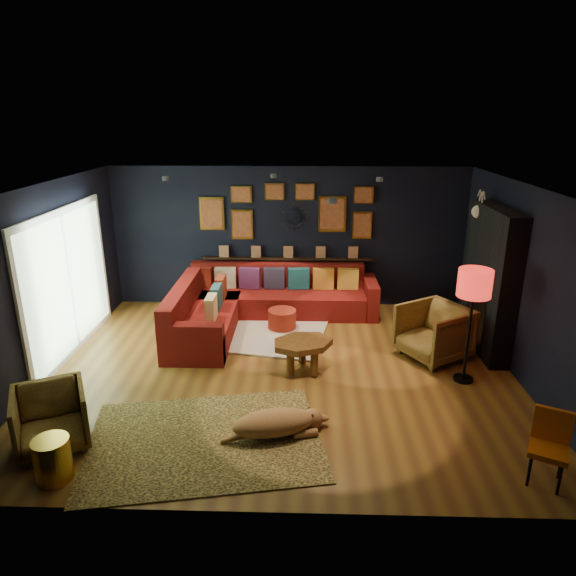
{
  "coord_description": "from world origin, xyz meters",
  "views": [
    {
      "loc": [
        0.28,
        -6.55,
        3.48
      ],
      "look_at": [
        0.07,
        0.3,
        1.15
      ],
      "focal_mm": 32.0,
      "sensor_mm": 36.0,
      "label": 1
    }
  ],
  "objects_px": {
    "armchair_left": "(51,416)",
    "gold_stool": "(53,459)",
    "sectional": "(252,305)",
    "coffee_table": "(302,347)",
    "floor_lamp": "(474,288)",
    "orange_chair": "(550,441)",
    "armchair_right": "(434,330)",
    "pouf": "(282,319)",
    "dog": "(273,419)"
  },
  "relations": [
    {
      "from": "armchair_left",
      "to": "gold_stool",
      "type": "bearing_deg",
      "value": -91.2
    },
    {
      "from": "sectional",
      "to": "coffee_table",
      "type": "height_order",
      "value": "sectional"
    },
    {
      "from": "floor_lamp",
      "to": "sectional",
      "type": "bearing_deg",
      "value": 147.3
    },
    {
      "from": "armchair_left",
      "to": "orange_chair",
      "type": "xyz_separation_m",
      "value": [
        5.16,
        -0.38,
        0.06
      ]
    },
    {
      "from": "armchair_right",
      "to": "gold_stool",
      "type": "relative_size",
      "value": 1.98
    },
    {
      "from": "gold_stool",
      "to": "armchair_right",
      "type": "bearing_deg",
      "value": 32.93
    },
    {
      "from": "sectional",
      "to": "pouf",
      "type": "bearing_deg",
      "value": -29.51
    },
    {
      "from": "sectional",
      "to": "floor_lamp",
      "type": "distance_m",
      "value": 3.84
    },
    {
      "from": "orange_chair",
      "to": "pouf",
      "type": "bearing_deg",
      "value": 153.86
    },
    {
      "from": "pouf",
      "to": "orange_chair",
      "type": "xyz_separation_m",
      "value": [
        2.79,
        -3.7,
        0.25
      ]
    },
    {
      "from": "coffee_table",
      "to": "pouf",
      "type": "relative_size",
      "value": 2.22
    },
    {
      "from": "floor_lamp",
      "to": "armchair_right",
      "type": "bearing_deg",
      "value": 111.04
    },
    {
      "from": "pouf",
      "to": "sectional",
      "type": "bearing_deg",
      "value": 150.49
    },
    {
      "from": "armchair_right",
      "to": "pouf",
      "type": "bearing_deg",
      "value": -145.32
    },
    {
      "from": "dog",
      "to": "armchair_left",
      "type": "bearing_deg",
      "value": 170.98
    },
    {
      "from": "pouf",
      "to": "armchair_left",
      "type": "bearing_deg",
      "value": -125.62
    },
    {
      "from": "sectional",
      "to": "dog",
      "type": "xyz_separation_m",
      "value": [
        0.58,
        -3.36,
        -0.1
      ]
    },
    {
      "from": "armchair_left",
      "to": "sectional",
      "type": "bearing_deg",
      "value": 36.45
    },
    {
      "from": "dog",
      "to": "pouf",
      "type": "bearing_deg",
      "value": 75.28
    },
    {
      "from": "armchair_left",
      "to": "coffee_table",
      "type": "bearing_deg",
      "value": 6.8
    },
    {
      "from": "coffee_table",
      "to": "floor_lamp",
      "type": "relative_size",
      "value": 0.67
    },
    {
      "from": "dog",
      "to": "coffee_table",
      "type": "bearing_deg",
      "value": 62.98
    },
    {
      "from": "gold_stool",
      "to": "sectional",
      "type": "bearing_deg",
      "value": 69.26
    },
    {
      "from": "coffee_table",
      "to": "armchair_left",
      "type": "bearing_deg",
      "value": -146.45
    },
    {
      "from": "gold_stool",
      "to": "pouf",
      "type": "bearing_deg",
      "value": 61.16
    },
    {
      "from": "armchair_left",
      "to": "floor_lamp",
      "type": "bearing_deg",
      "value": -8.57
    },
    {
      "from": "coffee_table",
      "to": "floor_lamp",
      "type": "distance_m",
      "value": 2.42
    },
    {
      "from": "sectional",
      "to": "orange_chair",
      "type": "distance_m",
      "value": 5.21
    },
    {
      "from": "sectional",
      "to": "gold_stool",
      "type": "distance_m",
      "value": 4.45
    },
    {
      "from": "armchair_left",
      "to": "dog",
      "type": "distance_m",
      "value": 2.43
    },
    {
      "from": "sectional",
      "to": "pouf",
      "type": "relative_size",
      "value": 7.13
    },
    {
      "from": "pouf",
      "to": "armchair_right",
      "type": "bearing_deg",
      "value": -23.26
    },
    {
      "from": "orange_chair",
      "to": "dog",
      "type": "distance_m",
      "value": 2.84
    },
    {
      "from": "dog",
      "to": "sectional",
      "type": "bearing_deg",
      "value": 84.44
    },
    {
      "from": "gold_stool",
      "to": "orange_chair",
      "type": "height_order",
      "value": "orange_chair"
    },
    {
      "from": "pouf",
      "to": "coffee_table",
      "type": "bearing_deg",
      "value": -76.9
    },
    {
      "from": "orange_chair",
      "to": "armchair_left",
      "type": "bearing_deg",
      "value": -157.39
    },
    {
      "from": "pouf",
      "to": "floor_lamp",
      "type": "bearing_deg",
      "value": -33.35
    },
    {
      "from": "pouf",
      "to": "armchair_left",
      "type": "height_order",
      "value": "armchair_left"
    },
    {
      "from": "sectional",
      "to": "armchair_left",
      "type": "distance_m",
      "value": 4.06
    },
    {
      "from": "floor_lamp",
      "to": "orange_chair",
      "type": "bearing_deg",
      "value": -83.75
    },
    {
      "from": "coffee_table",
      "to": "pouf",
      "type": "bearing_deg",
      "value": 103.1
    },
    {
      "from": "sectional",
      "to": "gold_stool",
      "type": "xyz_separation_m",
      "value": [
        -1.57,
        -4.16,
        -0.1
      ]
    },
    {
      "from": "armchair_right",
      "to": "gold_stool",
      "type": "height_order",
      "value": "armchair_right"
    },
    {
      "from": "armchair_right",
      "to": "floor_lamp",
      "type": "xyz_separation_m",
      "value": [
        0.27,
        -0.7,
        0.89
      ]
    },
    {
      "from": "armchair_left",
      "to": "armchair_right",
      "type": "relative_size",
      "value": 0.85
    },
    {
      "from": "gold_stool",
      "to": "coffee_table",
      "type": "bearing_deg",
      "value": 43.47
    },
    {
      "from": "coffee_table",
      "to": "floor_lamp",
      "type": "height_order",
      "value": "floor_lamp"
    },
    {
      "from": "pouf",
      "to": "dog",
      "type": "height_order",
      "value": "dog"
    },
    {
      "from": "pouf",
      "to": "floor_lamp",
      "type": "xyz_separation_m",
      "value": [
        2.57,
        -1.69,
        1.15
      ]
    }
  ]
}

